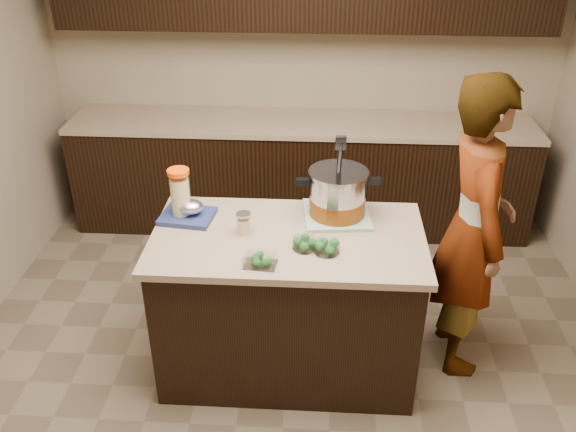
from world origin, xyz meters
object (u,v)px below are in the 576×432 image
island (288,303)px  stock_pot (338,196)px  lemonade_pitcher (180,196)px  person (473,229)px

island → stock_pot: (0.26, 0.22, 0.58)m
stock_pot → lemonade_pitcher: 0.86m
lemonade_pitcher → stock_pot: bearing=4.5°
island → stock_pot: stock_pot is taller
stock_pot → lemonade_pitcher: size_ratio=1.61×
island → person: bearing=9.3°
person → lemonade_pitcher: bearing=87.8°
stock_pot → person: 0.76m
island → lemonade_pitcher: (-0.60, 0.16, 0.58)m
person → stock_pot: bearing=83.0°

